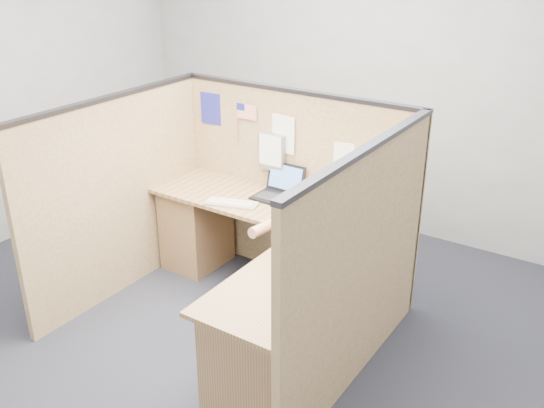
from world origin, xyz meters
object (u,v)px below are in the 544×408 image
Objects in this scene: l_desk at (263,273)px; mouse at (280,217)px; laptop at (280,189)px; keyboard at (231,203)px.

mouse is at bearing 84.33° from l_desk.
l_desk is at bearing -67.72° from laptop.
laptop reaches higher than l_desk.
l_desk is at bearing -44.01° from keyboard.
laptop is 0.40m from keyboard.
laptop is at bearing 123.47° from mouse.
mouse is (0.02, 0.19, 0.36)m from l_desk.
mouse is (0.44, -0.02, 0.01)m from keyboard.
mouse is at bearing -55.88° from laptop.
l_desk is 0.41m from mouse.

